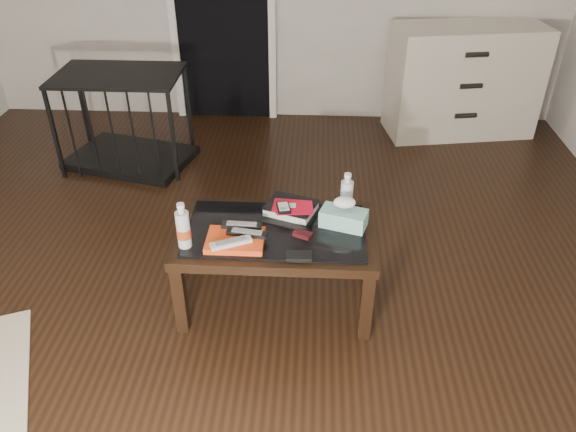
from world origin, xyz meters
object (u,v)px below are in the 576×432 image
object	(u,v)px
water_bottle_left	(183,225)
water_bottle_right	(347,194)
textbook	(291,208)
dresser	(463,81)
pet_crate	(128,134)
tissue_box	(344,218)
coffee_table	(276,239)

from	to	relation	value
water_bottle_left	water_bottle_right	xyz separation A→B (m)	(0.78, 0.33, 0.00)
textbook	water_bottle_left	xyz separation A→B (m)	(-0.50, -0.33, 0.10)
dresser	water_bottle_left	xyz separation A→B (m)	(-1.83, -2.43, 0.13)
water_bottle_right	textbook	bearing A→B (deg)	179.61
pet_crate	textbook	distance (m)	1.93
dresser	tissue_box	size ratio (longest dim) A/B	5.51
dresser	textbook	distance (m)	2.49
pet_crate	water_bottle_right	xyz separation A→B (m)	(1.61, -1.38, 0.35)
coffee_table	dresser	world-z (taller)	dresser
dresser	tissue_box	xyz separation A→B (m)	(-1.06, -2.22, 0.06)
textbook	water_bottle_left	size ratio (longest dim) A/B	1.05
dresser	tissue_box	world-z (taller)	dresser
water_bottle_right	water_bottle_left	bearing A→B (deg)	-157.32
pet_crate	textbook	bearing A→B (deg)	-31.63
dresser	water_bottle_left	world-z (taller)	dresser
water_bottle_left	tissue_box	xyz separation A→B (m)	(0.77, 0.21, -0.07)
pet_crate	water_bottle_left	world-z (taller)	pet_crate
dresser	textbook	xyz separation A→B (m)	(-1.34, -2.10, 0.03)
water_bottle_right	tissue_box	xyz separation A→B (m)	(-0.02, -0.12, -0.07)
coffee_table	textbook	world-z (taller)	textbook
pet_crate	dresser	bearing A→B (deg)	29.66
water_bottle_left	water_bottle_right	size ratio (longest dim) A/B	1.00
pet_crate	water_bottle_right	distance (m)	2.15
dresser	water_bottle_right	xyz separation A→B (m)	(-1.05, -2.10, 0.13)
tissue_box	water_bottle_right	bearing A→B (deg)	99.99
water_bottle_left	tissue_box	size ratio (longest dim) A/B	1.03
pet_crate	water_bottle_right	size ratio (longest dim) A/B	4.29
textbook	water_bottle_right	size ratio (longest dim) A/B	1.05
water_bottle_right	dresser	bearing A→B (deg)	63.49
water_bottle_left	water_bottle_right	distance (m)	0.85
tissue_box	coffee_table	bearing A→B (deg)	-154.30
pet_crate	textbook	world-z (taller)	pet_crate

